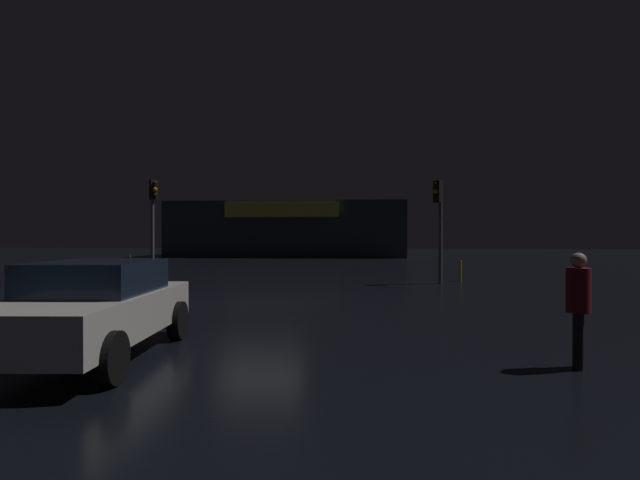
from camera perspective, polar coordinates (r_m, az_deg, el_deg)
The scene contains 8 objects.
ground_plane at distance 14.82m, azimuth -6.96°, elevation -7.09°, with size 120.00×120.00×0.00m, color black.
store_building at distance 47.93m, azimuth -3.55°, elevation 1.22°, with size 21.90×9.82×5.10m.
traffic_signal_main at distance 22.93m, azimuth -18.85°, elevation 3.26°, with size 0.42×0.42×4.44m.
traffic_signal_opposite at distance 20.44m, azimuth 13.68°, elevation 3.20°, with size 0.42×0.42×4.19m.
car_near at distance 8.72m, azimuth -24.83°, elevation -7.10°, with size 2.33×4.46×1.54m.
pedestrian at distance 8.17m, azimuth 27.87°, elevation -6.31°, with size 0.43×0.43×1.71m.
bollard_kerb_a at distance 25.32m, azimuth -21.27°, elevation -2.79°, with size 0.08×0.08×1.04m, color #595B60.
bollard_kerb_b at distance 21.81m, azimuth 16.01°, elevation -3.47°, with size 0.12×0.12×0.90m, color gold.
Camera 1 is at (3.04, -14.37, 1.96)m, focal length 27.48 mm.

